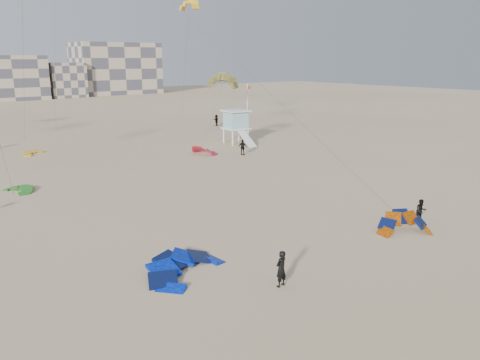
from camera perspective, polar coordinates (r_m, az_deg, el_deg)
ground at (r=23.02m, az=4.23°, el=-14.30°), size 320.00×320.00×0.00m
kite_ground_blue at (r=25.74m, az=-6.56°, el=-11.08°), size 6.67×6.81×2.71m
kite_ground_orange at (r=32.83m, az=19.35°, el=-6.05°), size 4.73×4.75×3.50m
kite_ground_green at (r=44.64m, az=-25.31°, el=-1.25°), size 3.78×3.64×1.16m
kite_ground_red_far at (r=56.46m, az=-4.46°, el=3.19°), size 4.08×3.93×3.12m
kite_ground_yellow at (r=61.54m, az=-23.91°, el=2.93°), size 4.01×4.05×0.79m
kitesurfer_main at (r=23.79m, az=5.02°, el=-10.73°), size 0.76×0.56×1.91m
kitesurfer_b at (r=34.94m, az=21.20°, el=-3.54°), size 0.99×0.89×1.66m
kitesurfer_d at (r=55.41m, az=0.34°, el=4.00°), size 0.96×1.17×1.86m
kitesurfer_f at (r=80.43m, az=-2.90°, el=7.30°), size 0.95×1.83×1.88m
kite_fly_olive at (r=56.80m, az=-2.17°, el=11.81°), size 5.01×4.99×8.85m
kite_fly_yellow at (r=70.76m, az=-6.19°, el=20.44°), size 5.49×11.11×18.75m
lifeguard_tower_near at (r=63.09m, az=-0.50°, el=6.48°), size 3.51×6.31×4.48m
flagpole at (r=62.63m, az=0.90°, el=8.22°), size 0.65×0.10×7.94m
condo_east at (r=160.08m, az=-14.84°, el=13.00°), size 26.00×14.00×16.00m
condo_fill_right at (r=150.09m, az=-20.57°, el=11.34°), size 10.00×10.00×10.00m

